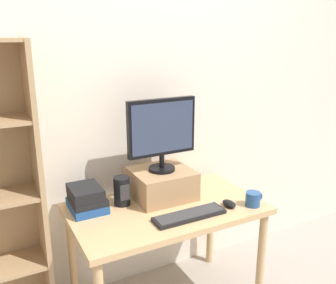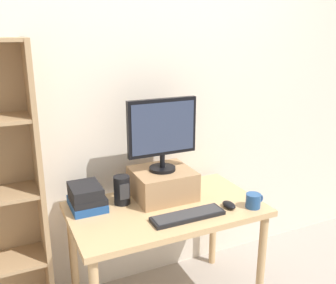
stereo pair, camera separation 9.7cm
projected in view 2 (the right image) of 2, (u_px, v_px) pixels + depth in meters
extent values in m
cube|color=beige|center=(138.00, 99.00, 2.46)|extent=(7.00, 0.08, 2.60)
cube|color=tan|center=(166.00, 209.00, 2.26)|extent=(1.15, 0.67, 0.04)
cylinder|color=tan|center=(261.00, 263.00, 2.33)|extent=(0.05, 0.05, 0.68)
cylinder|color=tan|center=(73.00, 257.00, 2.39)|extent=(0.05, 0.05, 0.68)
cylinder|color=tan|center=(213.00, 223.00, 2.82)|extent=(0.05, 0.05, 0.68)
cube|color=tan|center=(40.00, 190.00, 2.15)|extent=(0.03, 0.28, 1.70)
cube|color=#A87F56|center=(162.00, 183.00, 2.36)|extent=(0.37, 0.34, 0.18)
cylinder|color=black|center=(162.00, 169.00, 2.34)|extent=(0.16, 0.16, 0.02)
cylinder|color=black|center=(162.00, 161.00, 2.32)|extent=(0.03, 0.03, 0.08)
cube|color=black|center=(162.00, 127.00, 2.26)|extent=(0.44, 0.04, 0.35)
cube|color=#2D3851|center=(164.00, 128.00, 2.24)|extent=(0.41, 0.00, 0.31)
cube|color=black|center=(188.00, 216.00, 2.11)|extent=(0.43, 0.12, 0.02)
cube|color=#333335|center=(188.00, 214.00, 2.11)|extent=(0.40, 0.11, 0.00)
ellipsoid|color=black|center=(229.00, 205.00, 2.23)|extent=(0.06, 0.10, 0.04)
cube|color=navy|center=(87.00, 204.00, 2.23)|extent=(0.20, 0.25, 0.05)
cube|color=black|center=(88.00, 199.00, 2.21)|extent=(0.19, 0.21, 0.04)
cube|color=black|center=(85.00, 190.00, 2.20)|extent=(0.17, 0.22, 0.06)
cylinder|color=#234C84|center=(253.00, 201.00, 2.23)|extent=(0.09, 0.09, 0.09)
torus|color=#234C84|center=(259.00, 199.00, 2.25)|extent=(0.06, 0.01, 0.06)
cylinder|color=black|center=(122.00, 190.00, 2.27)|extent=(0.10, 0.10, 0.18)
cube|color=#2D2D30|center=(125.00, 192.00, 2.22)|extent=(0.06, 0.00, 0.10)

